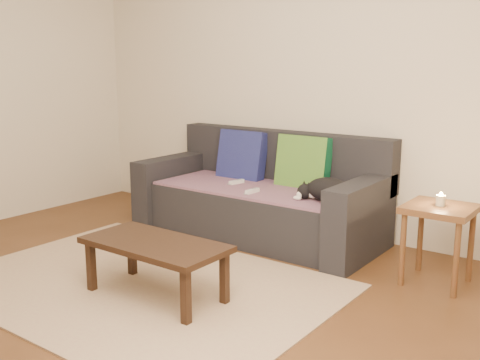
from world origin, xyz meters
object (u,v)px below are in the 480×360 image
(wii_remote_a, at_px, (237,182))
(side_table, at_px, (439,220))
(sofa, at_px, (261,200))
(wii_remote_b, at_px, (252,191))
(coffee_table, at_px, (155,249))
(cat, at_px, (326,190))

(wii_remote_a, bearing_deg, side_table, -82.75)
(sofa, xyz_separation_m, side_table, (1.56, -0.21, 0.13))
(wii_remote_b, xyz_separation_m, side_table, (1.45, 0.09, -0.01))
(sofa, height_order, side_table, sofa)
(sofa, height_order, wii_remote_b, sofa)
(wii_remote_b, height_order, coffee_table, wii_remote_b)
(cat, bearing_deg, side_table, 16.47)
(wii_remote_b, bearing_deg, coffee_table, -172.39)
(cat, height_order, coffee_table, cat)
(cat, bearing_deg, wii_remote_b, -151.39)
(sofa, bearing_deg, wii_remote_b, -68.61)
(sofa, bearing_deg, cat, -14.40)
(cat, distance_m, wii_remote_b, 0.61)
(cat, relative_size, side_table, 0.83)
(wii_remote_a, xyz_separation_m, wii_remote_b, (0.31, -0.21, 0.00))
(sofa, height_order, cat, sofa)
(side_table, bearing_deg, wii_remote_b, -176.59)
(cat, xyz_separation_m, wii_remote_b, (-0.60, -0.11, -0.07))
(wii_remote_a, xyz_separation_m, coffee_table, (0.42, -1.41, -0.13))
(side_table, relative_size, coffee_table, 0.58)
(wii_remote_a, height_order, side_table, side_table)
(side_table, bearing_deg, cat, 178.34)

